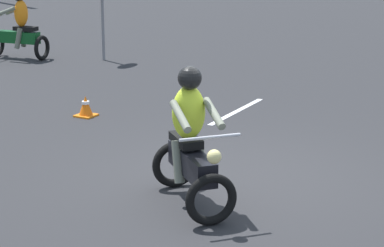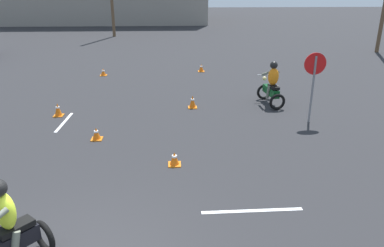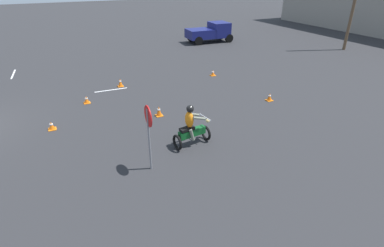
% 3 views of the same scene
% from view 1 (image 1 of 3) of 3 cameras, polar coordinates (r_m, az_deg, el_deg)
% --- Properties ---
extents(ground_plane, '(120.00, 120.00, 0.00)m').
position_cam_1_polar(ground_plane, '(9.83, 3.20, -4.18)').
color(ground_plane, '#28282B').
extents(motorcycle_rider_foreground, '(1.38, 1.45, 1.66)m').
position_cam_1_polar(motorcycle_rider_foreground, '(8.72, -0.07, -1.68)').
color(motorcycle_rider_foreground, black).
rests_on(motorcycle_rider_foreground, ground).
extents(motorcycle_rider_background, '(0.83, 1.55, 1.66)m').
position_cam_1_polar(motorcycle_rider_background, '(18.58, -13.04, 7.05)').
color(motorcycle_rider_background, black).
rests_on(motorcycle_rider_background, ground).
extents(traffic_cone_far_center, '(0.32, 0.32, 0.36)m').
position_cam_1_polar(traffic_cone_far_center, '(12.93, -8.10, 1.28)').
color(traffic_cone_far_center, orange).
rests_on(traffic_cone_far_center, ground).
extents(lane_stripe_e, '(2.10, 0.14, 0.01)m').
position_cam_1_polar(lane_stripe_e, '(13.20, 3.43, 0.94)').
color(lane_stripe_e, silver).
rests_on(lane_stripe_e, ground).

